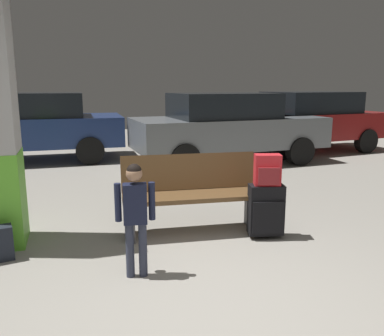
{
  "coord_description": "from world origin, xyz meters",
  "views": [
    {
      "loc": [
        -0.96,
        -2.52,
        1.68
      ],
      "look_at": [
        0.2,
        1.3,
        0.85
      ],
      "focal_mm": 37.5,
      "sensor_mm": 36.0,
      "label": 1
    }
  ],
  "objects_px": {
    "parked_car_near": "(227,126)",
    "parked_car_far": "(29,125)",
    "parked_car_side": "(306,120)",
    "bench": "(192,194)",
    "backpack_bright": "(268,170)",
    "child": "(135,208)",
    "suitcase": "(266,210)"
  },
  "relations": [
    {
      "from": "parked_car_near",
      "to": "parked_car_far",
      "type": "xyz_separation_m",
      "value": [
        -4.12,
        1.48,
        0.0
      ]
    },
    {
      "from": "parked_car_near",
      "to": "parked_car_side",
      "type": "height_order",
      "value": "same"
    },
    {
      "from": "parked_car_near",
      "to": "parked_car_side",
      "type": "xyz_separation_m",
      "value": [
        2.5,
        0.86,
        0.0
      ]
    },
    {
      "from": "bench",
      "to": "backpack_bright",
      "type": "xyz_separation_m",
      "value": [
        0.72,
        -0.44,
        0.33
      ]
    },
    {
      "from": "backpack_bright",
      "to": "child",
      "type": "distance_m",
      "value": 1.61
    },
    {
      "from": "suitcase",
      "to": "parked_car_side",
      "type": "relative_size",
      "value": 0.14
    },
    {
      "from": "suitcase",
      "to": "parked_car_far",
      "type": "height_order",
      "value": "parked_car_far"
    },
    {
      "from": "parked_car_near",
      "to": "child",
      "type": "bearing_deg",
      "value": -120.16
    },
    {
      "from": "backpack_bright",
      "to": "parked_car_near",
      "type": "relative_size",
      "value": 0.08
    },
    {
      "from": "child",
      "to": "parked_car_side",
      "type": "relative_size",
      "value": 0.24
    },
    {
      "from": "suitcase",
      "to": "parked_car_far",
      "type": "bearing_deg",
      "value": 116.81
    },
    {
      "from": "suitcase",
      "to": "child",
      "type": "distance_m",
      "value": 1.64
    },
    {
      "from": "backpack_bright",
      "to": "parked_car_near",
      "type": "height_order",
      "value": "parked_car_near"
    },
    {
      "from": "backpack_bright",
      "to": "parked_car_near",
      "type": "xyz_separation_m",
      "value": [
        1.23,
        4.25,
        0.03
      ]
    },
    {
      "from": "parked_car_far",
      "to": "parked_car_side",
      "type": "distance_m",
      "value": 6.65
    },
    {
      "from": "suitcase",
      "to": "child",
      "type": "relative_size",
      "value": 0.59
    },
    {
      "from": "suitcase",
      "to": "parked_car_near",
      "type": "bearing_deg",
      "value": 73.82
    },
    {
      "from": "suitcase",
      "to": "child",
      "type": "xyz_separation_m",
      "value": [
        -1.53,
        -0.5,
        0.31
      ]
    },
    {
      "from": "bench",
      "to": "backpack_bright",
      "type": "relative_size",
      "value": 4.83
    },
    {
      "from": "child",
      "to": "parked_car_far",
      "type": "distance_m",
      "value": 6.38
    },
    {
      "from": "bench",
      "to": "parked_car_far",
      "type": "xyz_separation_m",
      "value": [
        -2.17,
        5.28,
        0.36
      ]
    },
    {
      "from": "suitcase",
      "to": "bench",
      "type": "bearing_deg",
      "value": 148.53
    },
    {
      "from": "bench",
      "to": "parked_car_near",
      "type": "bearing_deg",
      "value": 62.82
    },
    {
      "from": "child",
      "to": "parked_car_near",
      "type": "bearing_deg",
      "value": 59.84
    },
    {
      "from": "bench",
      "to": "backpack_bright",
      "type": "height_order",
      "value": "backpack_bright"
    },
    {
      "from": "parked_car_near",
      "to": "parked_car_side",
      "type": "relative_size",
      "value": 0.99
    },
    {
      "from": "suitcase",
      "to": "parked_car_side",
      "type": "bearing_deg",
      "value": 53.85
    },
    {
      "from": "parked_car_near",
      "to": "parked_car_far",
      "type": "height_order",
      "value": "same"
    },
    {
      "from": "suitcase",
      "to": "parked_car_far",
      "type": "xyz_separation_m",
      "value": [
        -2.89,
        5.73,
        0.48
      ]
    },
    {
      "from": "bench",
      "to": "parked_car_far",
      "type": "height_order",
      "value": "parked_car_far"
    },
    {
      "from": "bench",
      "to": "suitcase",
      "type": "height_order",
      "value": "bench"
    },
    {
      "from": "suitcase",
      "to": "parked_car_far",
      "type": "relative_size",
      "value": 0.15
    }
  ]
}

